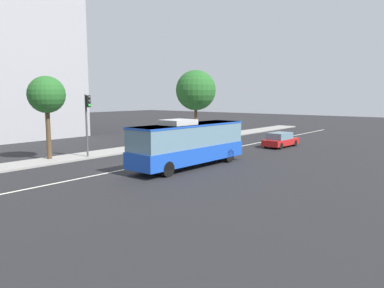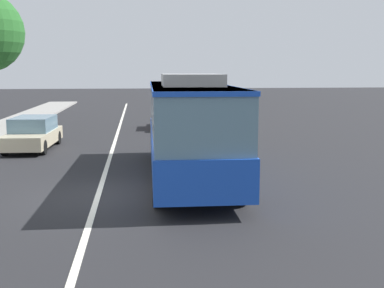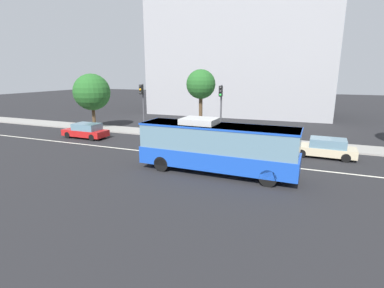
# 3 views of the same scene
# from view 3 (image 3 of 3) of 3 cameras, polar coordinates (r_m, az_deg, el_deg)

# --- Properties ---
(ground_plane) EXTENTS (160.00, 160.00, 0.00)m
(ground_plane) POSITION_cam_3_polar(r_m,az_deg,el_deg) (22.03, 1.98, -2.69)
(ground_plane) COLOR black
(sidewalk_kerb) EXTENTS (80.00, 2.95, 0.14)m
(sidewalk_kerb) POSITION_cam_3_polar(r_m,az_deg,el_deg) (28.41, 6.73, 1.11)
(sidewalk_kerb) COLOR gray
(sidewalk_kerb) RESTS_ON ground_plane
(lane_centre_line) EXTENTS (76.00, 0.16, 0.01)m
(lane_centre_line) POSITION_cam_3_polar(r_m,az_deg,el_deg) (22.03, 1.98, -2.68)
(lane_centre_line) COLOR silver
(lane_centre_line) RESTS_ON ground_plane
(transit_bus) EXTENTS (10.05, 2.71, 3.46)m
(transit_bus) POSITION_cam_3_polar(r_m,az_deg,el_deg) (18.33, 4.88, -0.26)
(transit_bus) COLOR #1947B7
(transit_bus) RESTS_ON ground_plane
(sedan_beige) EXTENTS (4.57, 1.99, 1.46)m
(sedan_beige) POSITION_cam_3_polar(r_m,az_deg,el_deg) (24.17, 24.66, -0.71)
(sedan_beige) COLOR #C6B793
(sedan_beige) RESTS_ON ground_plane
(sedan_red_ahead) EXTENTS (4.53, 1.89, 1.46)m
(sedan_red_ahead) POSITION_cam_3_polar(r_m,az_deg,el_deg) (30.43, -20.12, 2.46)
(sedan_red_ahead) COLOR #B21919
(sedan_red_ahead) RESTS_ON ground_plane
(traffic_light_near_corner) EXTENTS (0.34, 0.62, 5.20)m
(traffic_light_near_corner) POSITION_cam_3_polar(r_m,az_deg,el_deg) (26.95, 5.67, 7.99)
(traffic_light_near_corner) COLOR #47474C
(traffic_light_near_corner) RESTS_ON ground_plane
(traffic_light_mid_block) EXTENTS (0.35, 0.62, 5.20)m
(traffic_light_mid_block) POSITION_cam_3_polar(r_m,az_deg,el_deg) (30.15, -9.72, 8.46)
(traffic_light_mid_block) COLOR #47474C
(traffic_light_mid_block) RESTS_ON ground_plane
(street_tree_kerbside_left) EXTENTS (2.88, 2.88, 6.62)m
(street_tree_kerbside_left) POSITION_cam_3_polar(r_m,az_deg,el_deg) (29.16, 1.74, 11.54)
(street_tree_kerbside_left) COLOR #4C3823
(street_tree_kerbside_left) RESTS_ON ground_plane
(street_tree_kerbside_right) EXTENTS (4.05, 4.05, 6.21)m
(street_tree_kerbside_right) POSITION_cam_3_polar(r_m,az_deg,el_deg) (34.70, -19.07, 9.60)
(street_tree_kerbside_right) COLOR #4C3823
(street_tree_kerbside_right) RESTS_ON ground_plane
(office_block_background) EXTENTS (27.04, 13.82, 17.00)m
(office_block_background) POSITION_cam_3_polar(r_m,az_deg,el_deg) (47.77, 9.62, 16.26)
(office_block_background) COLOR #939399
(office_block_background) RESTS_ON ground_plane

